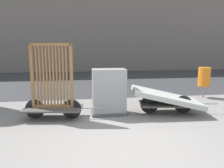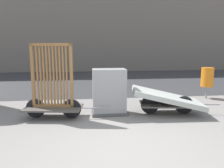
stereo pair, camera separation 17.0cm
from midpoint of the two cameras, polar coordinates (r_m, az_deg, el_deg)
The scene contains 7 objects.
ground_plane at distance 3.96m, azimuth 3.21°, elevation -16.85°, with size 60.00×60.00×0.00m, color gray.
road_strip at distance 12.21m, azimuth -5.04°, elevation 1.05°, with size 56.00×9.20×0.01m.
building_facade at distance 18.92m, azimuth -6.59°, elevation 18.34°, with size 48.00×4.00×9.48m.
bike_cart_with_bedframe at distance 5.62m, azimuth -16.03°, elevation -2.36°, with size 2.14×0.93×1.87m.
bike_cart_with_mattress at distance 6.05m, azimuth 13.31°, elevation -3.70°, with size 2.38×1.28×0.71m.
utility_cabinet at distance 5.80m, azimuth -1.65°, elevation -2.44°, with size 0.93×0.58×1.21m.
trash_bin at distance 8.37m, azimuth 22.40°, elevation 1.72°, with size 0.42×0.42×1.09m.
Camera 1 is at (-0.83, -3.47, 1.74)m, focal length 35.00 mm.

